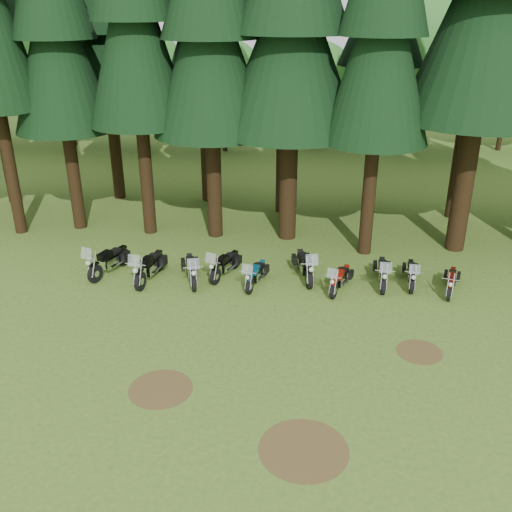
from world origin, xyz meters
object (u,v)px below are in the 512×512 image
object	(u,v)px
motorcycle_5	(305,267)
motorcycle_7	(382,273)
motorcycle_2	(192,270)
motorcycle_6	(340,280)
motorcycle_4	(256,275)
motorcycle_0	(109,262)
motorcycle_1	(149,268)
motorcycle_3	(225,265)
motorcycle_9	(451,282)
motorcycle_8	(411,275)

from	to	relation	value
motorcycle_5	motorcycle_7	world-z (taller)	motorcycle_5
motorcycle_2	motorcycle_5	distance (m)	4.35
motorcycle_2	motorcycle_6	distance (m)	5.61
motorcycle_2	motorcycle_4	xyz separation A→B (m)	(2.47, -0.09, -0.05)
motorcycle_6	motorcycle_7	world-z (taller)	motorcycle_7
motorcycle_0	motorcycle_1	xyz separation A→B (m)	(1.73, -0.43, 0.01)
motorcycle_3	motorcycle_7	bearing A→B (deg)	19.29
motorcycle_1	motorcycle_0	bearing A→B (deg)	175.69
motorcycle_5	motorcycle_6	world-z (taller)	motorcycle_5
motorcycle_4	motorcycle_7	distance (m)	4.78
motorcycle_2	motorcycle_6	bearing A→B (deg)	-18.20
motorcycle_2	motorcycle_4	bearing A→B (deg)	-18.27
motorcycle_2	motorcycle_9	bearing A→B (deg)	-16.07
motorcycle_6	motorcycle_8	bearing A→B (deg)	34.73
motorcycle_4	motorcycle_1	bearing A→B (deg)	-167.40
motorcycle_0	motorcycle_6	world-z (taller)	motorcycle_0
motorcycle_6	motorcycle_9	xyz separation A→B (m)	(4.07, 0.21, -0.02)
motorcycle_1	motorcycle_3	bearing A→B (deg)	21.50
motorcycle_0	motorcycle_1	size ratio (longest dim) A/B	0.96
motorcycle_8	motorcycle_9	xyz separation A→B (m)	(1.37, -0.46, -0.02)
motorcycle_0	motorcycle_4	distance (m)	5.85
motorcycle_3	motorcycle_4	xyz separation A→B (m)	(1.26, -0.67, -0.03)
motorcycle_3	motorcycle_5	bearing A→B (deg)	22.50
motorcycle_5	motorcycle_8	xyz separation A→B (m)	(4.01, -0.18, -0.08)
motorcycle_1	motorcycle_3	size ratio (longest dim) A/B	1.16
motorcycle_1	motorcycle_5	size ratio (longest dim) A/B	1.03
motorcycle_3	motorcycle_7	distance (m)	6.02
motorcycle_5	motorcycle_4	bearing A→B (deg)	-170.15
motorcycle_1	motorcycle_4	xyz separation A→B (m)	(4.10, -0.07, -0.09)
motorcycle_7	motorcycle_3	bearing A→B (deg)	-178.00
motorcycle_4	motorcycle_6	distance (m)	3.14
motorcycle_1	motorcycle_2	distance (m)	1.63
motorcycle_0	motorcycle_3	distance (m)	4.57
motorcycle_0	motorcycle_4	xyz separation A→B (m)	(5.83, -0.50, -0.08)
motorcycle_4	motorcycle_9	distance (m)	7.21
motorcycle_5	motorcycle_9	distance (m)	5.42
motorcycle_0	motorcycle_9	world-z (taller)	motorcycle_0
motorcycle_8	motorcycle_6	bearing A→B (deg)	-159.75
motorcycle_0	motorcycle_2	xyz separation A→B (m)	(3.36, -0.41, -0.03)
motorcycle_3	motorcycle_6	size ratio (longest dim) A/B	1.08
motorcycle_1	motorcycle_7	size ratio (longest dim) A/B	1.12
motorcycle_4	motorcycle_2	bearing A→B (deg)	-168.57
motorcycle_2	motorcycle_0	bearing A→B (deg)	157.04
motorcycle_0	motorcycle_6	xyz separation A→B (m)	(8.97, -0.61, -0.09)
motorcycle_7	motorcycle_1	bearing A→B (deg)	-173.52
motorcycle_1	motorcycle_6	size ratio (longest dim) A/B	1.25
motorcycle_3	motorcycle_9	xyz separation A→B (m)	(8.47, -0.57, -0.06)
motorcycle_2	motorcycle_1	bearing A→B (deg)	164.70
motorcycle_6	motorcycle_7	bearing A→B (deg)	40.73
motorcycle_4	motorcycle_9	xyz separation A→B (m)	(7.21, 0.10, -0.03)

